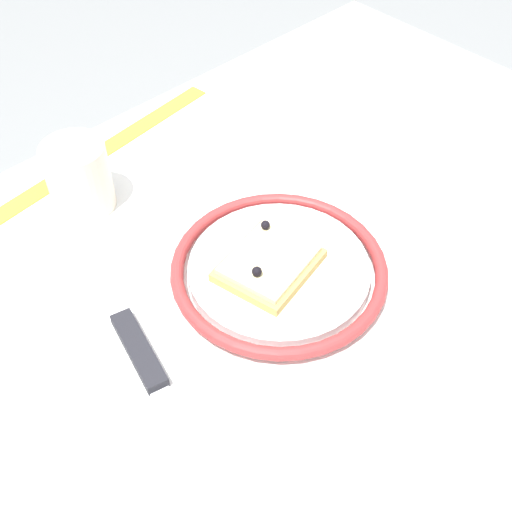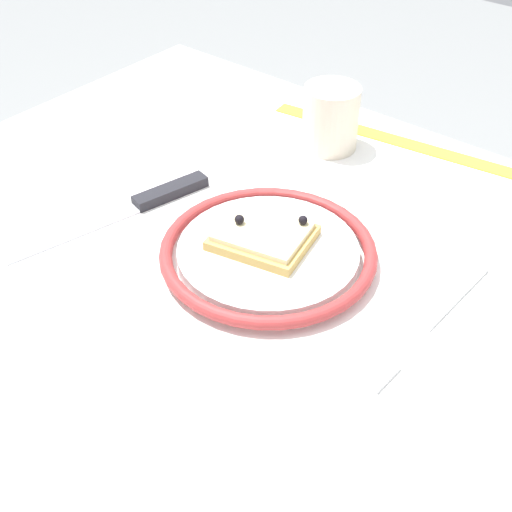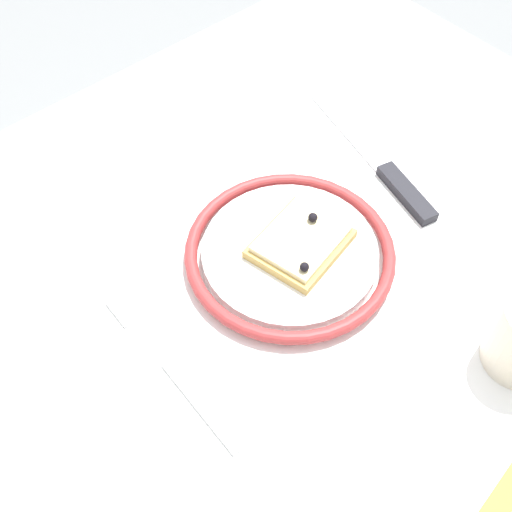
{
  "view_description": "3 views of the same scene",
  "coord_description": "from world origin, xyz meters",
  "px_view_note": "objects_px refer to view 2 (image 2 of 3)",
  "views": [
    {
      "loc": [
        0.33,
        0.27,
        1.23
      ],
      "look_at": [
        0.04,
        -0.04,
        0.76
      ],
      "focal_mm": 44.95,
      "sensor_mm": 36.0,
      "label": 1
    },
    {
      "loc": [
        -0.3,
        0.4,
        1.18
      ],
      "look_at": [
        0.03,
        -0.0,
        0.76
      ],
      "focal_mm": 48.39,
      "sensor_mm": 36.0,
      "label": 2
    },
    {
      "loc": [
        -0.27,
        -0.31,
        1.3
      ],
      "look_at": [
        -0.0,
        0.0,
        0.75
      ],
      "focal_mm": 47.26,
      "sensor_mm": 36.0,
      "label": 3
    }
  ],
  "objects_px": {
    "plate": "(268,252)",
    "pizza_slice_near": "(263,235)",
    "knife": "(145,202)",
    "measuring_tape": "(400,142)",
    "fork": "(428,323)",
    "dining_table": "(278,357)",
    "cup": "(331,118)"
  },
  "relations": [
    {
      "from": "plate",
      "to": "pizza_slice_near",
      "type": "height_order",
      "value": "pizza_slice_near"
    },
    {
      "from": "plate",
      "to": "knife",
      "type": "xyz_separation_m",
      "value": [
        0.16,
        0.01,
        -0.01
      ]
    },
    {
      "from": "measuring_tape",
      "to": "plate",
      "type": "bearing_deg",
      "value": 86.25
    },
    {
      "from": "pizza_slice_near",
      "to": "fork",
      "type": "distance_m",
      "value": 0.18
    },
    {
      "from": "fork",
      "to": "dining_table",
      "type": "bearing_deg",
      "value": 14.83
    },
    {
      "from": "cup",
      "to": "knife",
      "type": "bearing_deg",
      "value": 70.45
    },
    {
      "from": "plate",
      "to": "fork",
      "type": "relative_size",
      "value": 1.07
    },
    {
      "from": "dining_table",
      "to": "plate",
      "type": "relative_size",
      "value": 4.46
    },
    {
      "from": "dining_table",
      "to": "plate",
      "type": "height_order",
      "value": "plate"
    },
    {
      "from": "plate",
      "to": "fork",
      "type": "bearing_deg",
      "value": -173.1
    },
    {
      "from": "pizza_slice_near",
      "to": "measuring_tape",
      "type": "distance_m",
      "value": 0.29
    },
    {
      "from": "measuring_tape",
      "to": "cup",
      "type": "bearing_deg",
      "value": 38.74
    },
    {
      "from": "fork",
      "to": "measuring_tape",
      "type": "bearing_deg",
      "value": -55.55
    },
    {
      "from": "cup",
      "to": "measuring_tape",
      "type": "bearing_deg",
      "value": -134.11
    },
    {
      "from": "dining_table",
      "to": "pizza_slice_near",
      "type": "bearing_deg",
      "value": -28.62
    },
    {
      "from": "plate",
      "to": "cup",
      "type": "xyz_separation_m",
      "value": [
        0.08,
        -0.22,
        0.03
      ]
    },
    {
      "from": "plate",
      "to": "fork",
      "type": "xyz_separation_m",
      "value": [
        -0.17,
        -0.02,
        -0.01
      ]
    },
    {
      "from": "plate",
      "to": "measuring_tape",
      "type": "bearing_deg",
      "value": -86.59
    },
    {
      "from": "plate",
      "to": "dining_table",
      "type": "bearing_deg",
      "value": 149.64
    },
    {
      "from": "dining_table",
      "to": "knife",
      "type": "xyz_separation_m",
      "value": [
        0.19,
        -0.01,
        0.11
      ]
    },
    {
      "from": "dining_table",
      "to": "measuring_tape",
      "type": "height_order",
      "value": "measuring_tape"
    },
    {
      "from": "cup",
      "to": "plate",
      "type": "bearing_deg",
      "value": 109.91
    },
    {
      "from": "dining_table",
      "to": "measuring_tape",
      "type": "distance_m",
      "value": 0.33
    },
    {
      "from": "pizza_slice_near",
      "to": "plate",
      "type": "bearing_deg",
      "value": 156.59
    },
    {
      "from": "fork",
      "to": "knife",
      "type": "bearing_deg",
      "value": 5.34
    },
    {
      "from": "fork",
      "to": "measuring_tape",
      "type": "distance_m",
      "value": 0.33
    },
    {
      "from": "cup",
      "to": "measuring_tape",
      "type": "height_order",
      "value": "cup"
    },
    {
      "from": "fork",
      "to": "cup",
      "type": "distance_m",
      "value": 0.32
    },
    {
      "from": "dining_table",
      "to": "pizza_slice_near",
      "type": "relative_size",
      "value": 9.01
    },
    {
      "from": "fork",
      "to": "plate",
      "type": "bearing_deg",
      "value": 6.9
    },
    {
      "from": "fork",
      "to": "cup",
      "type": "bearing_deg",
      "value": -39.31
    },
    {
      "from": "dining_table",
      "to": "plate",
      "type": "bearing_deg",
      "value": -30.36
    }
  ]
}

